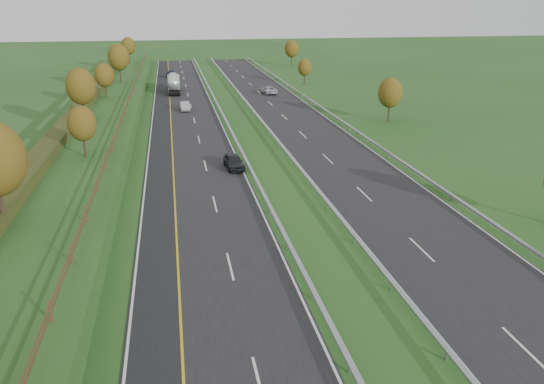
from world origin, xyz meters
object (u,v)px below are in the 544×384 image
(road_tanker, at_px, (174,83))
(car_oncoming, at_px, (268,90))
(car_small_far, at_px, (171,74))
(car_silver_mid, at_px, (185,106))
(car_dark_near, at_px, (234,161))

(road_tanker, distance_m, car_oncoming, 19.05)
(car_small_far, bearing_deg, road_tanker, -94.75)
(car_silver_mid, distance_m, car_oncoming, 21.82)
(car_small_far, height_order, car_oncoming, car_small_far)
(car_silver_mid, relative_size, car_small_far, 0.84)
(road_tanker, relative_size, car_oncoming, 2.17)
(car_dark_near, height_order, car_oncoming, car_dark_near)
(road_tanker, xyz_separation_m, car_oncoming, (18.15, -5.70, -1.11))
(car_small_far, bearing_deg, car_silver_mid, -93.11)
(road_tanker, xyz_separation_m, car_silver_mid, (1.47, -19.77, -1.13))
(car_dark_near, xyz_separation_m, car_silver_mid, (-4.05, 33.92, -0.07))
(road_tanker, bearing_deg, car_dark_near, -84.13)
(road_tanker, relative_size, car_silver_mid, 2.66)
(road_tanker, bearing_deg, car_silver_mid, -85.74)
(road_tanker, distance_m, car_dark_near, 53.98)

